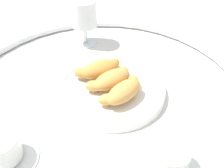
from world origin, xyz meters
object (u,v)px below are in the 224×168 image
(pastry_plate, at_px, (112,89))
(coffee_cup_near, at_px, (1,150))
(sugar_packet, at_px, (47,54))
(coffee_cup_far, at_px, (169,160))
(croissant_large, at_px, (124,90))
(juice_glass_left, at_px, (84,16))
(croissant_small, at_px, (111,79))
(croissant_extra, at_px, (100,69))

(pastry_plate, bearing_deg, coffee_cup_near, 163.02)
(pastry_plate, bearing_deg, sugar_packet, 79.70)
(coffee_cup_far, height_order, sugar_packet, coffee_cup_far)
(croissant_large, height_order, coffee_cup_far, croissant_large)
(juice_glass_left, bearing_deg, croissant_small, -130.41)
(coffee_cup_far, height_order, juice_glass_left, juice_glass_left)
(croissant_large, relative_size, coffee_cup_far, 0.98)
(croissant_large, height_order, croissant_small, same)
(juice_glass_left, bearing_deg, coffee_cup_near, -166.24)
(croissant_large, distance_m, sugar_packet, 0.30)
(croissant_small, distance_m, sugar_packet, 0.25)
(croissant_extra, relative_size, coffee_cup_near, 0.88)
(juice_glass_left, bearing_deg, sugar_packet, 153.54)
(croissant_small, relative_size, coffee_cup_near, 0.93)
(coffee_cup_near, xyz_separation_m, coffee_cup_far, (0.14, -0.28, 0.00))
(coffee_cup_near, bearing_deg, coffee_cup_far, -62.96)
(pastry_plate, xyz_separation_m, juice_glass_left, (0.16, 0.19, 0.08))
(pastry_plate, xyz_separation_m, coffee_cup_far, (-0.13, -0.20, 0.01))
(coffee_cup_near, distance_m, coffee_cup_far, 0.32)
(croissant_large, distance_m, coffee_cup_near, 0.29)
(croissant_extra, distance_m, sugar_packet, 0.20)
(coffee_cup_near, bearing_deg, croissant_small, -16.35)
(croissant_extra, bearing_deg, croissant_large, -113.73)
(pastry_plate, height_order, coffee_cup_near, coffee_cup_near)
(croissant_small, bearing_deg, pastry_plate, -112.56)
(croissant_large, relative_size, coffee_cup_near, 0.98)
(coffee_cup_near, distance_m, juice_glass_left, 0.45)
(coffee_cup_far, bearing_deg, coffee_cup_near, 117.04)
(croissant_large, bearing_deg, coffee_cup_far, -125.31)
(pastry_plate, height_order, croissant_extra, croissant_extra)
(coffee_cup_far, bearing_deg, croissant_large, 54.69)
(croissant_small, xyz_separation_m, coffee_cup_far, (-0.13, -0.20, -0.02))
(pastry_plate, height_order, sugar_packet, pastry_plate)
(pastry_plate, distance_m, juice_glass_left, 0.26)
(croissant_large, bearing_deg, sugar_packet, 77.61)
(croissant_small, bearing_deg, croissant_extra, 66.22)
(croissant_extra, xyz_separation_m, juice_glass_left, (0.14, 0.14, 0.05))
(coffee_cup_far, bearing_deg, croissant_small, 57.08)
(coffee_cup_near, bearing_deg, croissant_large, -26.34)
(coffee_cup_far, relative_size, sugar_packet, 2.72)
(croissant_small, bearing_deg, coffee_cup_near, 163.65)
(juice_glass_left, bearing_deg, coffee_cup_far, -126.70)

